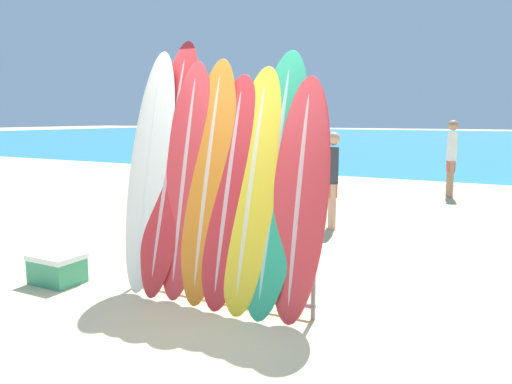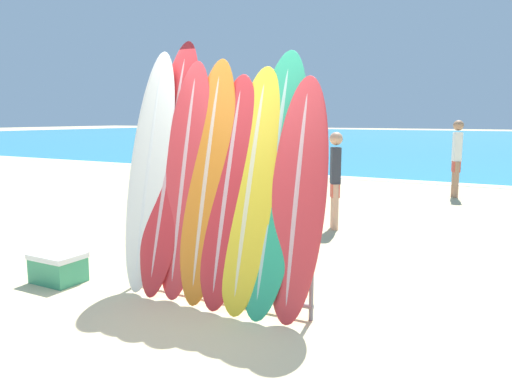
% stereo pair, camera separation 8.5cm
% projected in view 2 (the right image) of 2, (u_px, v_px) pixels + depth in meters
% --- Properties ---
extents(ground_plane, '(160.00, 160.00, 0.00)m').
position_uv_depth(ground_plane, '(196.00, 325.00, 4.35)').
color(ground_plane, '#CCB789').
extents(ocean_water, '(120.00, 60.00, 0.01)m').
position_uv_depth(ocean_water, '(498.00, 140.00, 39.11)').
color(ocean_water, teal).
rests_on(ocean_water, ground_plane).
extents(surfboard_rack, '(2.05, 0.04, 0.95)m').
position_uv_depth(surfboard_rack, '(216.00, 250.00, 4.86)').
color(surfboard_rack, slate).
rests_on(surfboard_rack, ground_plane).
extents(surfboard_slot_0, '(0.54, 0.65, 2.49)m').
position_uv_depth(surfboard_slot_0, '(150.00, 171.00, 5.19)').
color(surfboard_slot_0, silver).
rests_on(surfboard_slot_0, ground_plane).
extents(surfboard_slot_1, '(0.57, 0.80, 2.60)m').
position_uv_depth(surfboard_slot_1, '(169.00, 166.00, 5.10)').
color(surfboard_slot_1, red).
rests_on(surfboard_slot_1, ground_plane).
extents(surfboard_slot_2, '(0.55, 0.59, 2.36)m').
position_uv_depth(surfboard_slot_2, '(185.00, 179.00, 4.96)').
color(surfboard_slot_2, red).
rests_on(surfboard_slot_2, ground_plane).
extents(surfboard_slot_3, '(0.55, 0.66, 2.38)m').
position_uv_depth(surfboard_slot_3, '(207.00, 180.00, 4.83)').
color(surfboard_slot_3, orange).
rests_on(surfboard_slot_3, ground_plane).
extents(surfboard_slot_4, '(0.55, 0.68, 2.22)m').
position_uv_depth(surfboard_slot_4, '(228.00, 190.00, 4.71)').
color(surfboard_slot_4, red).
rests_on(surfboard_slot_4, ground_plane).
extents(surfboard_slot_5, '(0.57, 0.73, 2.28)m').
position_uv_depth(surfboard_slot_5, '(251.00, 188.00, 4.60)').
color(surfboard_slot_5, yellow).
rests_on(surfboard_slot_5, ground_plane).
extents(surfboard_slot_6, '(0.59, 0.76, 2.42)m').
position_uv_depth(surfboard_slot_6, '(274.00, 182.00, 4.51)').
color(surfboard_slot_6, '#289E70').
rests_on(surfboard_slot_6, ground_plane).
extents(surfboard_slot_7, '(0.53, 0.54, 2.17)m').
position_uv_depth(surfboard_slot_7, '(298.00, 199.00, 4.36)').
color(surfboard_slot_7, red).
rests_on(surfboard_slot_7, ground_plane).
extents(person_near_water, '(0.24, 0.27, 1.56)m').
position_uv_depth(person_near_water, '(335.00, 177.00, 7.98)').
color(person_near_water, tan).
rests_on(person_near_water, ground_plane).
extents(person_mid_beach, '(0.24, 0.29, 1.73)m').
position_uv_depth(person_mid_beach, '(457.00, 156.00, 11.18)').
color(person_mid_beach, '#A87A5B').
rests_on(person_mid_beach, ground_plane).
extents(cooler_box, '(0.54, 0.41, 0.32)m').
position_uv_depth(cooler_box, '(58.00, 267.00, 5.46)').
color(cooler_box, '#389366').
rests_on(cooler_box, ground_plane).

